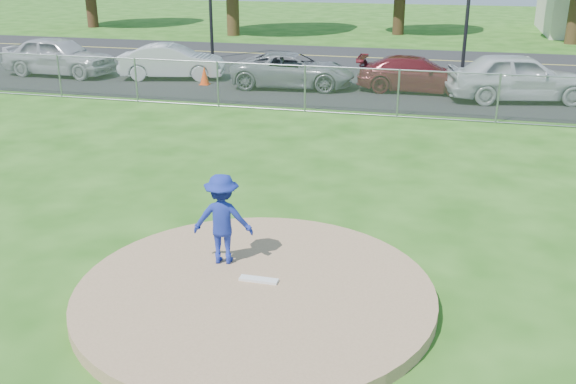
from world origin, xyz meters
The scene contains 13 objects.
ground centered at (0.00, 10.00, 0.00)m, with size 120.00×120.00×0.00m, color #1F5211.
pitchers_mound centered at (0.00, 0.00, 0.10)m, with size 5.40×5.40×0.20m, color #987453.
pitching_rubber centered at (0.00, 0.20, 0.22)m, with size 0.60×0.15×0.04m, color white.
chain_link_fence centered at (0.00, 12.00, 0.75)m, with size 40.00×0.06×1.50m, color gray.
parking_lot centered at (0.00, 16.50, 0.01)m, with size 50.00×8.00×0.01m, color black.
street centered at (0.00, 24.00, 0.00)m, with size 60.00×7.00×0.01m, color black.
pitcher centered at (-0.74, 0.71, 0.94)m, with size 0.96×0.55×1.49m, color navy.
traffic_cone centered at (-6.85, 15.46, 0.37)m, with size 0.37×0.37×0.72m, color #FF430D.
parked_car_silver centered at (-13.53, 15.89, 0.82)m, with size 1.91×4.75×1.62m, color #B3B3B8.
parked_car_white centered at (-8.60, 16.35, 0.71)m, with size 1.47×4.22×1.39m, color silver.
parked_car_gray centered at (-3.35, 15.83, 0.66)m, with size 2.17×4.71×1.31m, color gray.
parked_car_darkred centered at (1.31, 16.22, 0.65)m, with size 1.80×4.42×1.28m, color #5C171C.
parked_car_pearl centered at (4.85, 15.46, 0.85)m, with size 1.97×4.91×1.67m, color silver.
Camera 1 is at (2.60, -8.12, 4.92)m, focal length 40.00 mm.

